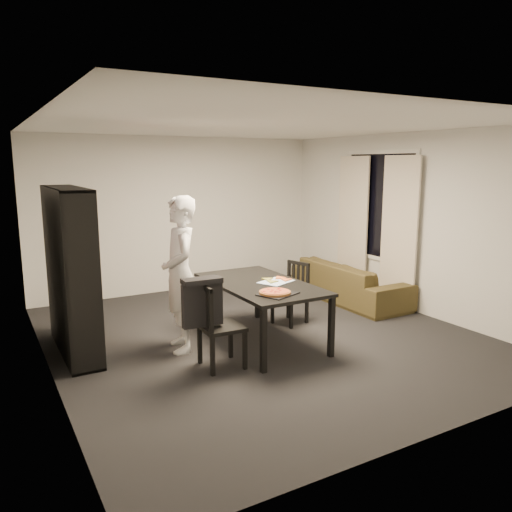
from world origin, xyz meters
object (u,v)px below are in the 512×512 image
chair_left (214,320)px  sofa (349,282)px  baking_tray (278,294)px  dining_table (260,288)px  pepperoni_pizza (275,292)px  bookshelf (71,272)px  person (180,274)px  chair_right (294,288)px

chair_left → sofa: 3.30m
chair_left → baking_tray: size_ratio=2.32×
chair_left → dining_table: bearing=-58.1°
baking_tray → pepperoni_pizza: bearing=156.7°
bookshelf → person: bookshelf is taller
dining_table → sofa: 2.37m
baking_tray → chair_left: bearing=172.4°
chair_left → chair_right: chair_left is taller
chair_right → person: bearing=-99.6°
chair_left → person: size_ratio=0.51×
dining_table → person: 0.99m
chair_right → baking_tray: chair_right is taller
person → pepperoni_pizza: bearing=56.9°
chair_left → person: bearing=10.6°
sofa → bookshelf: bearing=91.9°
person → sofa: bearing=113.3°
chair_right → bookshelf: bearing=-113.3°
baking_tray → sofa: size_ratio=0.19×
dining_table → chair_right: size_ratio=2.12×
person → pepperoni_pizza: (0.80, -0.77, -0.14)m
chair_left → pepperoni_pizza: size_ratio=2.65×
bookshelf → baking_tray: bookshelf is taller
dining_table → chair_right: 0.91m
dining_table → person: bearing=166.9°
pepperoni_pizza → chair_right: bearing=47.1°
dining_table → sofa: (2.16, 0.90, -0.37)m
baking_tray → bookshelf: bearing=145.5°
baking_tray → sofa: baking_tray is taller
baking_tray → pepperoni_pizza: 0.04m
dining_table → person: (-0.93, 0.22, 0.23)m
bookshelf → baking_tray: bearing=-34.5°
bookshelf → chair_left: 1.77m
bookshelf → dining_table: 2.19m
bookshelf → dining_table: (2.04, -0.76, -0.28)m
chair_right → sofa: 1.47m
bookshelf → sofa: 4.25m
chair_right → pepperoni_pizza: chair_right is taller
bookshelf → dining_table: bookshelf is taller
chair_left → person: person is taller
sofa → person: bearing=102.4°
bookshelf → baking_tray: size_ratio=4.75×
baking_tray → sofa: 2.73m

